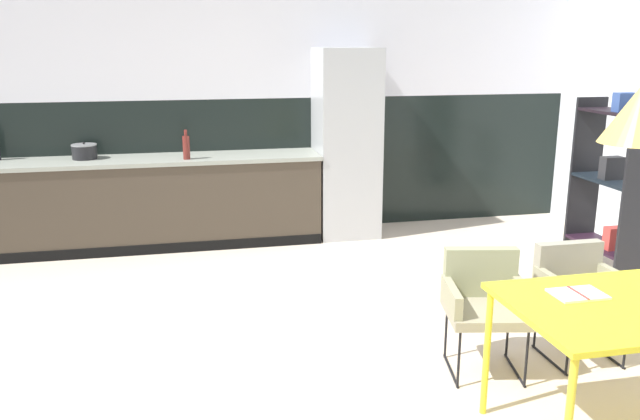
{
  "coord_description": "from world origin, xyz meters",
  "views": [
    {
      "loc": [
        -1.04,
        -3.4,
        1.99
      ],
      "look_at": [
        -0.12,
        0.81,
        0.88
      ],
      "focal_mm": 36.65,
      "sensor_mm": 36.0,
      "label": 1
    }
  ],
  "objects_px": {
    "open_book": "(578,294)",
    "open_shelf_unit": "(611,184)",
    "armchair_far_side": "(578,284)",
    "cooking_pot": "(84,152)",
    "refrigerator_column": "(346,144)",
    "armchair_facing_counter": "(484,295)",
    "bottle_oil_tall": "(186,147)"
  },
  "relations": [
    {
      "from": "armchair_far_side",
      "to": "bottle_oil_tall",
      "type": "distance_m",
      "value": 3.77
    },
    {
      "from": "cooking_pot",
      "to": "armchair_facing_counter",
      "type": "bearing_deg",
      "value": -49.4
    },
    {
      "from": "armchair_far_side",
      "to": "armchair_facing_counter",
      "type": "relative_size",
      "value": 0.98
    },
    {
      "from": "open_shelf_unit",
      "to": "armchair_facing_counter",
      "type": "bearing_deg",
      "value": -53.19
    },
    {
      "from": "armchair_far_side",
      "to": "cooking_pot",
      "type": "height_order",
      "value": "cooking_pot"
    },
    {
      "from": "cooking_pot",
      "to": "open_shelf_unit",
      "type": "bearing_deg",
      "value": -21.37
    },
    {
      "from": "open_book",
      "to": "open_shelf_unit",
      "type": "relative_size",
      "value": 0.16
    },
    {
      "from": "refrigerator_column",
      "to": "cooking_pot",
      "type": "relative_size",
      "value": 8.1
    },
    {
      "from": "refrigerator_column",
      "to": "open_shelf_unit",
      "type": "distance_m",
      "value": 2.56
    },
    {
      "from": "cooking_pot",
      "to": "open_shelf_unit",
      "type": "distance_m",
      "value": 4.85
    },
    {
      "from": "cooking_pot",
      "to": "bottle_oil_tall",
      "type": "bearing_deg",
      "value": -13.33
    },
    {
      "from": "armchair_facing_counter",
      "to": "open_shelf_unit",
      "type": "height_order",
      "value": "open_shelf_unit"
    },
    {
      "from": "open_book",
      "to": "bottle_oil_tall",
      "type": "bearing_deg",
      "value": 116.95
    },
    {
      "from": "open_book",
      "to": "bottle_oil_tall",
      "type": "xyz_separation_m",
      "value": [
        -1.85,
        3.64,
        0.25
      ]
    },
    {
      "from": "cooking_pot",
      "to": "bottle_oil_tall",
      "type": "distance_m",
      "value": 0.99
    },
    {
      "from": "refrigerator_column",
      "to": "open_shelf_unit",
      "type": "xyz_separation_m",
      "value": [
        1.92,
        -1.69,
        -0.16
      ]
    },
    {
      "from": "cooking_pot",
      "to": "bottle_oil_tall",
      "type": "height_order",
      "value": "bottle_oil_tall"
    },
    {
      "from": "armchair_facing_counter",
      "to": "cooking_pot",
      "type": "distance_m",
      "value": 4.16
    },
    {
      "from": "refrigerator_column",
      "to": "cooking_pot",
      "type": "height_order",
      "value": "refrigerator_column"
    },
    {
      "from": "armchair_facing_counter",
      "to": "bottle_oil_tall",
      "type": "relative_size",
      "value": 2.59
    },
    {
      "from": "refrigerator_column",
      "to": "armchair_far_side",
      "type": "distance_m",
      "value": 3.16
    },
    {
      "from": "refrigerator_column",
      "to": "armchair_facing_counter",
      "type": "relative_size",
      "value": 2.61
    },
    {
      "from": "open_book",
      "to": "bottle_oil_tall",
      "type": "relative_size",
      "value": 0.9
    },
    {
      "from": "armchair_far_side",
      "to": "bottle_oil_tall",
      "type": "height_order",
      "value": "bottle_oil_tall"
    },
    {
      "from": "armchair_facing_counter",
      "to": "open_book",
      "type": "xyz_separation_m",
      "value": [
        0.13,
        -0.74,
        0.28
      ]
    },
    {
      "from": "armchair_far_side",
      "to": "cooking_pot",
      "type": "bearing_deg",
      "value": -42.47
    },
    {
      "from": "armchair_far_side",
      "to": "open_book",
      "type": "bearing_deg",
      "value": 55.38
    },
    {
      "from": "open_book",
      "to": "bottle_oil_tall",
      "type": "height_order",
      "value": "bottle_oil_tall"
    },
    {
      "from": "open_book",
      "to": "bottle_oil_tall",
      "type": "distance_m",
      "value": 4.09
    },
    {
      "from": "open_shelf_unit",
      "to": "refrigerator_column",
      "type": "bearing_deg",
      "value": -131.47
    },
    {
      "from": "bottle_oil_tall",
      "to": "open_shelf_unit",
      "type": "relative_size",
      "value": 0.18
    },
    {
      "from": "armchair_facing_counter",
      "to": "open_shelf_unit",
      "type": "relative_size",
      "value": 0.47
    }
  ]
}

